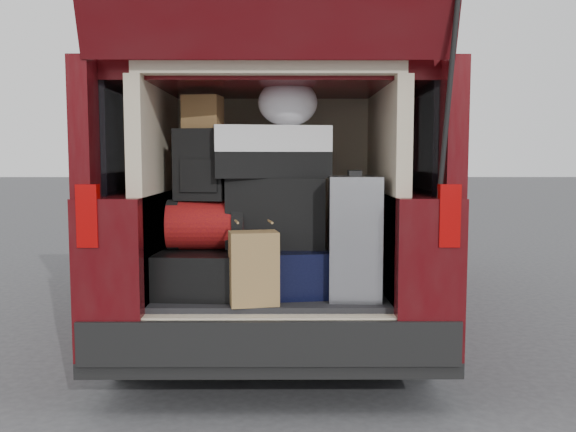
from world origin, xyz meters
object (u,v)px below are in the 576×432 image
at_px(silver_roller, 354,236).
at_px(black_soft_case, 277,212).
at_px(backpack, 201,165).
at_px(navy_hardshell, 280,269).
at_px(red_duffel, 206,225).
at_px(black_hardshell, 202,270).
at_px(twotone_duffel, 270,152).
at_px(kraft_bag, 254,268).

relative_size(silver_roller, black_soft_case, 1.20).
bearing_deg(black_soft_case, backpack, -173.62).
height_order(navy_hardshell, red_duffel, red_duffel).
bearing_deg(black_hardshell, twotone_duffel, 11.89).
distance_m(navy_hardshell, silver_roller, 0.46).
bearing_deg(backpack, silver_roller, 1.72).
bearing_deg(twotone_duffel, black_soft_case, -18.33).
xyz_separation_m(black_soft_case, backpack, (-0.42, -0.03, 0.27)).
distance_m(black_hardshell, black_soft_case, 0.53).
distance_m(kraft_bag, backpack, 0.69).
distance_m(navy_hardshell, black_soft_case, 0.32).
bearing_deg(kraft_bag, twotone_duffel, 67.03).
height_order(black_soft_case, backpack, backpack).
xyz_separation_m(navy_hardshell, backpack, (-0.44, 0.01, 0.58)).
xyz_separation_m(red_duffel, backpack, (-0.02, 0.01, 0.33)).
bearing_deg(navy_hardshell, red_duffel, 172.37).
xyz_separation_m(black_soft_case, twotone_duffel, (-0.03, 0.01, 0.34)).
bearing_deg(backpack, black_soft_case, 13.22).
bearing_deg(black_soft_case, black_hardshell, -170.89).
height_order(kraft_bag, twotone_duffel, twotone_duffel).
relative_size(black_hardshell, backpack, 1.51).
relative_size(kraft_bag, black_soft_case, 0.69).
relative_size(navy_hardshell, kraft_bag, 1.51).
distance_m(navy_hardshell, red_duffel, 0.48).
relative_size(kraft_bag, twotone_duffel, 0.59).
bearing_deg(black_soft_case, navy_hardshell, -57.24).
xyz_separation_m(navy_hardshell, black_soft_case, (-0.02, 0.03, 0.32)).
distance_m(silver_roller, backpack, 0.93).
height_order(black_hardshell, kraft_bag, kraft_bag).
bearing_deg(twotone_duffel, red_duffel, 178.23).
bearing_deg(navy_hardshell, black_soft_case, 111.82).
xyz_separation_m(silver_roller, black_soft_case, (-0.42, 0.14, 0.12)).
xyz_separation_m(backpack, twotone_duffel, (0.38, 0.03, 0.07)).
distance_m(black_soft_case, backpack, 0.50).
distance_m(silver_roller, black_soft_case, 0.46).
bearing_deg(twotone_duffel, backpack, 176.10).
relative_size(red_duffel, black_soft_case, 0.78).
height_order(red_duffel, twotone_duffel, twotone_duffel).
bearing_deg(black_hardshell, navy_hardshell, 5.72).
relative_size(black_hardshell, twotone_duffel, 0.94).
xyz_separation_m(silver_roller, red_duffel, (-0.81, 0.10, 0.05)).
xyz_separation_m(kraft_bag, black_soft_case, (0.11, 0.36, 0.25)).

